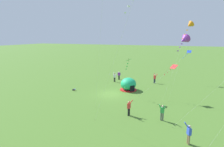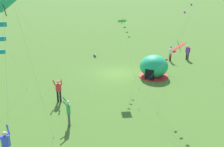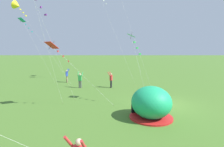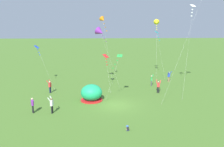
{
  "view_description": "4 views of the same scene",
  "coord_description": "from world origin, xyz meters",
  "px_view_note": "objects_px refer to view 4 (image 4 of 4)",
  "views": [
    {
      "loc": [
        24.36,
        9.34,
        8.92
      ],
      "look_at": [
        3.43,
        1.37,
        4.1
      ],
      "focal_mm": 28.0,
      "sensor_mm": 36.0,
      "label": 1
    },
    {
      "loc": [
        8.31,
        22.96,
        8.81
      ],
      "look_at": [
        2.1,
        4.55,
        1.81
      ],
      "focal_mm": 42.0,
      "sensor_mm": 36.0,
      "label": 2
    },
    {
      "loc": [
        -14.0,
        4.41,
        4.39
      ],
      "look_at": [
        3.89,
        4.42,
        2.02
      ],
      "focal_mm": 28.0,
      "sensor_mm": 36.0,
      "label": 3
    },
    {
      "loc": [
        -1.93,
        -24.84,
        9.3
      ],
      "look_at": [
        -0.41,
        1.53,
        3.56
      ],
      "focal_mm": 35.0,
      "sensor_mm": 36.0,
      "label": 4
    }
  ],
  "objects_px": {
    "person_far_back": "(50,86)",
    "kite_purple": "(100,32)",
    "kite_red": "(106,58)",
    "person_near_tent": "(33,104)",
    "kite_blue": "(37,49)",
    "kite_white": "(192,10)",
    "toddler_crawling": "(128,128)",
    "kite_green": "(118,59)",
    "person_flying_kite": "(152,80)",
    "person_center_field": "(169,76)",
    "kite_teal": "(157,34)",
    "kite_yellow": "(157,23)",
    "person_with_toddler": "(158,86)",
    "popup_tent": "(92,93)",
    "kite_orange": "(103,20)",
    "person_arms_raised": "(52,105)"
  },
  "relations": [
    {
      "from": "person_flying_kite",
      "to": "popup_tent",
      "type": "bearing_deg",
      "value": -145.61
    },
    {
      "from": "person_with_toddler",
      "to": "person_flying_kite",
      "type": "bearing_deg",
      "value": 91.81
    },
    {
      "from": "person_with_toddler",
      "to": "kite_green",
      "type": "bearing_deg",
      "value": -162.56
    },
    {
      "from": "kite_blue",
      "to": "kite_white",
      "type": "bearing_deg",
      "value": -12.44
    },
    {
      "from": "person_far_back",
      "to": "kite_purple",
      "type": "xyz_separation_m",
      "value": [
        7.22,
        4.46,
        7.41
      ]
    },
    {
      "from": "kite_yellow",
      "to": "kite_green",
      "type": "bearing_deg",
      "value": -121.37
    },
    {
      "from": "person_near_tent",
      "to": "person_far_back",
      "type": "xyz_separation_m",
      "value": [
        0.27,
        7.33,
        0.03
      ]
    },
    {
      "from": "person_near_tent",
      "to": "kite_purple",
      "type": "xyz_separation_m",
      "value": [
        7.49,
        11.79,
        7.44
      ]
    },
    {
      "from": "kite_orange",
      "to": "person_near_tent",
      "type": "bearing_deg",
      "value": -122.75
    },
    {
      "from": "kite_purple",
      "to": "person_near_tent",
      "type": "bearing_deg",
      "value": -122.44
    },
    {
      "from": "person_far_back",
      "to": "kite_orange",
      "type": "xyz_separation_m",
      "value": [
        7.66,
        5.0,
        9.31
      ]
    },
    {
      "from": "person_far_back",
      "to": "kite_purple",
      "type": "relative_size",
      "value": 0.2
    },
    {
      "from": "kite_red",
      "to": "toddler_crawling",
      "type": "bearing_deg",
      "value": -84.35
    },
    {
      "from": "popup_tent",
      "to": "kite_teal",
      "type": "relative_size",
      "value": 0.33
    },
    {
      "from": "kite_green",
      "to": "person_near_tent",
      "type": "bearing_deg",
      "value": -154.75
    },
    {
      "from": "person_center_field",
      "to": "kite_blue",
      "type": "bearing_deg",
      "value": 179.18
    },
    {
      "from": "popup_tent",
      "to": "kite_purple",
      "type": "relative_size",
      "value": 0.3
    },
    {
      "from": "person_with_toddler",
      "to": "person_flying_kite",
      "type": "xyz_separation_m",
      "value": [
        -0.11,
        3.64,
        0.0
      ]
    },
    {
      "from": "toddler_crawling",
      "to": "kite_white",
      "type": "xyz_separation_m",
      "value": [
        10.47,
        12.41,
        11.31
      ]
    },
    {
      "from": "popup_tent",
      "to": "kite_red",
      "type": "distance_m",
      "value": 7.95
    },
    {
      "from": "kite_white",
      "to": "kite_orange",
      "type": "bearing_deg",
      "value": 159.93
    },
    {
      "from": "person_flying_kite",
      "to": "kite_teal",
      "type": "bearing_deg",
      "value": 70.96
    },
    {
      "from": "person_near_tent",
      "to": "person_center_field",
      "type": "relative_size",
      "value": 0.91
    },
    {
      "from": "kite_teal",
      "to": "person_flying_kite",
      "type": "bearing_deg",
      "value": -109.04
    },
    {
      "from": "kite_green",
      "to": "person_arms_raised",
      "type": "bearing_deg",
      "value": -147.74
    },
    {
      "from": "person_near_tent",
      "to": "kite_green",
      "type": "xyz_separation_m",
      "value": [
        9.73,
        4.59,
        4.27
      ]
    },
    {
      "from": "person_near_tent",
      "to": "person_center_field",
      "type": "xyz_separation_m",
      "value": [
        19.08,
        12.55,
        0.03
      ]
    },
    {
      "from": "kite_teal",
      "to": "kite_orange",
      "type": "distance_m",
      "value": 11.65
    },
    {
      "from": "kite_yellow",
      "to": "toddler_crawling",
      "type": "bearing_deg",
      "value": -109.76
    },
    {
      "from": "kite_orange",
      "to": "person_arms_raised",
      "type": "bearing_deg",
      "value": -114.88
    },
    {
      "from": "person_flying_kite",
      "to": "person_center_field",
      "type": "xyz_separation_m",
      "value": [
        3.57,
        2.46,
        -0.0
      ]
    },
    {
      "from": "popup_tent",
      "to": "person_center_field",
      "type": "relative_size",
      "value": 1.49
    },
    {
      "from": "kite_blue",
      "to": "person_far_back",
      "type": "bearing_deg",
      "value": -62.35
    },
    {
      "from": "kite_purple",
      "to": "kite_green",
      "type": "bearing_deg",
      "value": -72.71
    },
    {
      "from": "kite_purple",
      "to": "kite_red",
      "type": "xyz_separation_m",
      "value": [
        0.84,
        -1.22,
        -3.85
      ]
    },
    {
      "from": "person_far_back",
      "to": "kite_white",
      "type": "height_order",
      "value": "kite_white"
    },
    {
      "from": "person_far_back",
      "to": "person_with_toddler",
      "type": "bearing_deg",
      "value": -3.3
    },
    {
      "from": "kite_blue",
      "to": "kite_white",
      "type": "xyz_separation_m",
      "value": [
        22.94,
        -5.06,
        5.76
      ]
    },
    {
      "from": "person_near_tent",
      "to": "kite_white",
      "type": "relative_size",
      "value": 0.14
    },
    {
      "from": "popup_tent",
      "to": "kite_green",
      "type": "relative_size",
      "value": 0.48
    },
    {
      "from": "person_far_back",
      "to": "kite_blue",
      "type": "bearing_deg",
      "value": 117.65
    },
    {
      "from": "person_center_field",
      "to": "kite_yellow",
      "type": "height_order",
      "value": "kite_yellow"
    },
    {
      "from": "person_flying_kite",
      "to": "person_with_toddler",
      "type": "bearing_deg",
      "value": -88.19
    },
    {
      "from": "person_far_back",
      "to": "kite_yellow",
      "type": "bearing_deg",
      "value": 31.49
    },
    {
      "from": "toddler_crawling",
      "to": "kite_orange",
      "type": "distance_m",
      "value": 19.83
    },
    {
      "from": "kite_teal",
      "to": "kite_blue",
      "type": "height_order",
      "value": "kite_teal"
    },
    {
      "from": "person_flying_kite",
      "to": "person_center_field",
      "type": "height_order",
      "value": "same"
    },
    {
      "from": "person_far_back",
      "to": "kite_yellow",
      "type": "xyz_separation_m",
      "value": [
        17.77,
        10.89,
        8.95
      ]
    },
    {
      "from": "person_with_toddler",
      "to": "kite_green",
      "type": "height_order",
      "value": "kite_green"
    },
    {
      "from": "kite_teal",
      "to": "kite_white",
      "type": "height_order",
      "value": "kite_white"
    }
  ]
}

